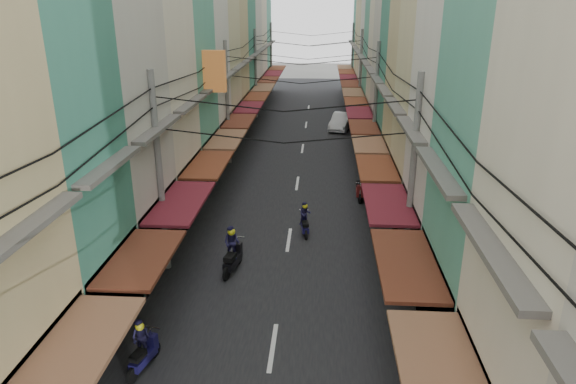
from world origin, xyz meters
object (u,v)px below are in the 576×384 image
at_px(bicycle, 503,344).
at_px(market_umbrella, 479,280).
at_px(white_car, 341,129).
at_px(traffic_sign, 436,285).

distance_m(bicycle, market_umbrella, 2.22).
bearing_deg(bicycle, white_car, 31.76).
height_order(white_car, bicycle, white_car).
distance_m(bicycle, traffic_sign, 3.36).
bearing_deg(bicycle, traffic_sign, 120.02).
relative_size(white_car, market_umbrella, 2.29).
bearing_deg(market_umbrella, white_car, 97.05).
distance_m(market_umbrella, traffic_sign, 2.02).
xyz_separation_m(market_umbrella, traffic_sign, (-1.66, -1.09, 0.39)).
bearing_deg(white_car, bicycle, -68.89).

